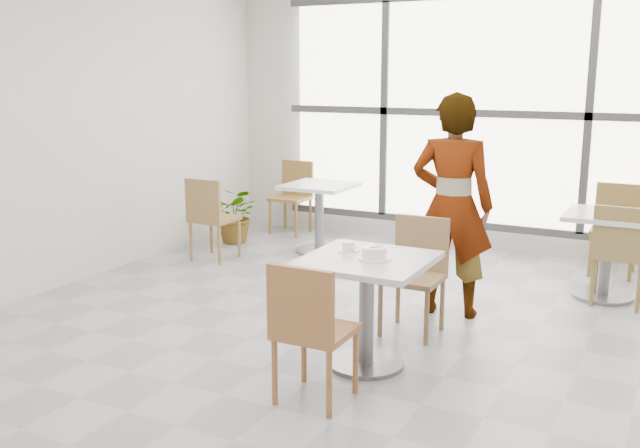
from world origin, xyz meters
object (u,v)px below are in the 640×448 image
at_px(main_table, 367,291).
at_px(bg_chair_left_far, 294,192).
at_px(plant_left, 236,215).
at_px(oatmeal_bowl, 374,253).
at_px(bg_table_left, 319,208).
at_px(chair_far, 416,267).
at_px(chair_near, 309,324).
at_px(person, 452,206).
at_px(bg_chair_right_far, 616,223).
at_px(coffee_cup, 348,247).
at_px(bg_chair_right_near, 620,248).
at_px(bg_table_right, 606,243).
at_px(bg_chair_left_near, 210,214).

height_order(main_table, bg_chair_left_far, bg_chair_left_far).
height_order(main_table, plant_left, main_table).
distance_m(oatmeal_bowl, bg_table_left, 3.17).
distance_m(chair_far, plant_left, 3.33).
bearing_deg(oatmeal_bowl, chair_near, -100.61).
relative_size(bg_table_left, bg_chair_left_far, 0.86).
bearing_deg(person, main_table, 74.71).
bearing_deg(bg_chair_right_far, bg_chair_left_far, 177.87).
xyz_separation_m(coffee_cup, bg_chair_right_near, (1.55, 2.01, -0.28)).
bearing_deg(oatmeal_bowl, bg_chair_right_far, 69.94).
distance_m(main_table, person, 1.35).
distance_m(bg_chair_left_far, bg_chair_right_far, 3.68).
height_order(oatmeal_bowl, bg_table_left, oatmeal_bowl).
bearing_deg(bg_table_left, bg_table_right, -5.70).
xyz_separation_m(oatmeal_bowl, bg_chair_right_far, (1.18, 3.22, -0.29)).
relative_size(chair_far, oatmeal_bowl, 4.14).
relative_size(bg_table_left, plant_left, 1.16).
height_order(bg_chair_left_far, plant_left, bg_chair_left_far).
xyz_separation_m(person, bg_table_left, (-1.88, 1.32, -0.41)).
xyz_separation_m(bg_table_left, bg_chair_right_far, (2.94, 0.60, 0.01)).
bearing_deg(bg_chair_left_near, person, 170.30).
bearing_deg(bg_table_right, chair_near, -113.68).
height_order(chair_near, bg_chair_right_near, same).
xyz_separation_m(person, bg_chair_left_near, (-2.71, 0.46, -0.39)).
bearing_deg(main_table, bg_chair_left_far, 126.20).
distance_m(main_table, chair_far, 0.79).
height_order(bg_table_left, bg_chair_left_far, bg_chair_left_far).
bearing_deg(bg_chair_right_near, chair_near, 62.80).
distance_m(main_table, oatmeal_bowl, 0.28).
xyz_separation_m(chair_far, bg_chair_right_far, (1.17, 2.41, 0.00)).
height_order(coffee_cup, bg_chair_left_near, bg_chair_left_near).
bearing_deg(bg_chair_right_far, chair_near, -108.51).
distance_m(person, bg_chair_right_far, 2.23).
xyz_separation_m(oatmeal_bowl, bg_chair_left_far, (-2.50, 3.36, -0.29)).
height_order(coffee_cup, person, person).
bearing_deg(chair_near, bg_chair_left_near, -44.47).
height_order(chair_far, person, person).
bearing_deg(coffee_cup, bg_chair_left_near, 144.98).
xyz_separation_m(chair_far, bg_chair_left_far, (-2.50, 2.55, 0.00)).
xyz_separation_m(main_table, bg_table_right, (1.24, 2.31, -0.04)).
height_order(coffee_cup, bg_table_left, coffee_cup).
distance_m(person, plant_left, 3.25).
relative_size(coffee_cup, bg_chair_right_near, 0.18).
bearing_deg(bg_chair_left_far, bg_chair_left_near, -93.38).
distance_m(chair_near, oatmeal_bowl, 0.73).
bearing_deg(plant_left, bg_table_right, -3.58).
bearing_deg(bg_table_right, main_table, -118.35).
height_order(bg_table_right, plant_left, bg_table_right).
relative_size(bg_table_right, plant_left, 1.16).
distance_m(person, bg_chair_right_near, 1.50).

